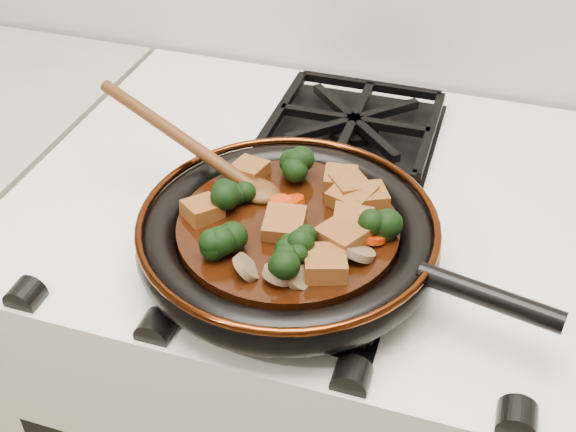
% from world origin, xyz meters
% --- Properties ---
extents(stove, '(0.76, 0.60, 0.90)m').
position_xyz_m(stove, '(0.00, 1.69, 0.45)').
color(stove, silver).
rests_on(stove, ground).
extents(burner_grate_front, '(0.23, 0.23, 0.03)m').
position_xyz_m(burner_grate_front, '(0.00, 1.55, 0.91)').
color(burner_grate_front, black).
rests_on(burner_grate_front, stove).
extents(burner_grate_back, '(0.23, 0.23, 0.03)m').
position_xyz_m(burner_grate_back, '(0.00, 1.83, 0.91)').
color(burner_grate_back, black).
rests_on(burner_grate_back, stove).
extents(skillet, '(0.45, 0.32, 0.05)m').
position_xyz_m(skillet, '(-0.00, 1.54, 0.94)').
color(skillet, black).
rests_on(skillet, burner_grate_front).
extents(braising_sauce, '(0.24, 0.24, 0.02)m').
position_xyz_m(braising_sauce, '(-0.01, 1.55, 0.95)').
color(braising_sauce, black).
rests_on(braising_sauce, skillet).
extents(tofu_cube_0, '(0.06, 0.06, 0.03)m').
position_xyz_m(tofu_cube_0, '(0.05, 1.61, 0.97)').
color(tofu_cube_0, brown).
rests_on(tofu_cube_0, braising_sauce).
extents(tofu_cube_1, '(0.05, 0.05, 0.03)m').
position_xyz_m(tofu_cube_1, '(-0.10, 1.53, 0.97)').
color(tofu_cube_1, brown).
rests_on(tofu_cube_1, braising_sauce).
extents(tofu_cube_2, '(0.05, 0.05, 0.03)m').
position_xyz_m(tofu_cube_2, '(0.07, 1.60, 0.97)').
color(tofu_cube_2, brown).
rests_on(tofu_cube_2, braising_sauce).
extents(tofu_cube_3, '(0.04, 0.04, 0.02)m').
position_xyz_m(tofu_cube_3, '(-0.07, 1.61, 0.97)').
color(tofu_cube_3, brown).
rests_on(tofu_cube_3, braising_sauce).
extents(tofu_cube_4, '(0.04, 0.04, 0.02)m').
position_xyz_m(tofu_cube_4, '(0.03, 1.63, 0.97)').
color(tofu_cube_4, brown).
rests_on(tofu_cube_4, braising_sauce).
extents(tofu_cube_5, '(0.06, 0.06, 0.03)m').
position_xyz_m(tofu_cube_5, '(0.06, 1.53, 0.97)').
color(tofu_cube_5, brown).
rests_on(tofu_cube_5, braising_sauce).
extents(tofu_cube_6, '(0.05, 0.05, 0.03)m').
position_xyz_m(tofu_cube_6, '(0.06, 1.56, 0.97)').
color(tofu_cube_6, brown).
rests_on(tofu_cube_6, braising_sauce).
extents(tofu_cube_7, '(0.05, 0.06, 0.03)m').
position_xyz_m(tofu_cube_7, '(0.05, 1.49, 0.97)').
color(tofu_cube_7, brown).
rests_on(tofu_cube_7, braising_sauce).
extents(tofu_cube_8, '(0.06, 0.06, 0.03)m').
position_xyz_m(tofu_cube_8, '(0.05, 1.60, 0.97)').
color(tofu_cube_8, brown).
rests_on(tofu_cube_8, braising_sauce).
extents(tofu_cube_9, '(0.05, 0.05, 0.03)m').
position_xyz_m(tofu_cube_9, '(-0.00, 1.53, 0.97)').
color(tofu_cube_9, brown).
rests_on(tofu_cube_9, braising_sauce).
extents(broccoli_floret_0, '(0.08, 0.08, 0.07)m').
position_xyz_m(broccoli_floret_0, '(0.01, 1.51, 0.97)').
color(broccoli_floret_0, black).
rests_on(broccoli_floret_0, braising_sauce).
extents(broccoli_floret_1, '(0.07, 0.07, 0.06)m').
position_xyz_m(broccoli_floret_1, '(0.09, 1.56, 0.97)').
color(broccoli_floret_1, black).
rests_on(broccoli_floret_1, braising_sauce).
extents(broccoli_floret_2, '(0.08, 0.09, 0.07)m').
position_xyz_m(broccoli_floret_2, '(-0.02, 1.63, 0.97)').
color(broccoli_floret_2, black).
rests_on(broccoli_floret_2, braising_sauce).
extents(broccoli_floret_3, '(0.08, 0.08, 0.06)m').
position_xyz_m(broccoli_floret_3, '(0.02, 1.47, 0.97)').
color(broccoli_floret_3, black).
rests_on(broccoli_floret_3, braising_sauce).
extents(broccoli_floret_4, '(0.09, 0.09, 0.06)m').
position_xyz_m(broccoli_floret_4, '(-0.06, 1.48, 0.97)').
color(broccoli_floret_4, black).
rests_on(broccoli_floret_4, braising_sauce).
extents(broccoli_floret_5, '(0.08, 0.09, 0.06)m').
position_xyz_m(broccoli_floret_5, '(-0.07, 1.56, 0.97)').
color(broccoli_floret_5, black).
rests_on(broccoli_floret_5, braising_sauce).
extents(carrot_coin_0, '(0.03, 0.03, 0.02)m').
position_xyz_m(carrot_coin_0, '(-0.02, 1.57, 0.96)').
color(carrot_coin_0, '#A92804').
rests_on(carrot_coin_0, braising_sauce).
extents(carrot_coin_1, '(0.03, 0.03, 0.02)m').
position_xyz_m(carrot_coin_1, '(0.02, 1.49, 0.96)').
color(carrot_coin_1, '#A92804').
rests_on(carrot_coin_1, braising_sauce).
extents(carrot_coin_2, '(0.03, 0.03, 0.02)m').
position_xyz_m(carrot_coin_2, '(-0.01, 1.58, 0.96)').
color(carrot_coin_2, '#A92804').
rests_on(carrot_coin_2, braising_sauce).
extents(carrot_coin_3, '(0.03, 0.03, 0.02)m').
position_xyz_m(carrot_coin_3, '(0.08, 1.55, 0.96)').
color(carrot_coin_3, '#A92804').
rests_on(carrot_coin_3, braising_sauce).
extents(mushroom_slice_0, '(0.05, 0.05, 0.02)m').
position_xyz_m(mushroom_slice_0, '(0.08, 1.52, 0.97)').
color(mushroom_slice_0, brown).
rests_on(mushroom_slice_0, braising_sauce).
extents(mushroom_slice_1, '(0.04, 0.04, 0.03)m').
position_xyz_m(mushroom_slice_1, '(-0.02, 1.46, 0.97)').
color(mushroom_slice_1, brown).
rests_on(mushroom_slice_1, braising_sauce).
extents(mushroom_slice_2, '(0.04, 0.04, 0.03)m').
position_xyz_m(mushroom_slice_2, '(0.08, 1.57, 0.97)').
color(mushroom_slice_2, brown).
rests_on(mushroom_slice_2, braising_sauce).
extents(mushroom_slice_3, '(0.04, 0.04, 0.03)m').
position_xyz_m(mushroom_slice_3, '(0.03, 1.47, 0.97)').
color(mushroom_slice_3, brown).
rests_on(mushroom_slice_3, braising_sauce).
extents(mushroom_slice_4, '(0.04, 0.04, 0.02)m').
position_xyz_m(mushroom_slice_4, '(0.01, 1.46, 0.97)').
color(mushroom_slice_4, brown).
rests_on(mushroom_slice_4, braising_sauce).
extents(wooden_spoon, '(0.15, 0.07, 0.24)m').
position_xyz_m(wooden_spoon, '(-0.12, 1.61, 0.98)').
color(wooden_spoon, '#49270F').
rests_on(wooden_spoon, braising_sauce).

